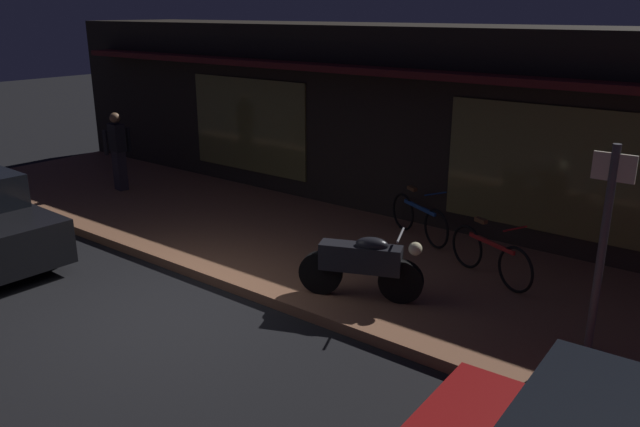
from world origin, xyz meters
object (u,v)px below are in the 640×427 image
object	(u,v)px
motorcycle	(363,264)
bicycle_extra	(419,218)
person_photographer	(118,150)
sign_post	(604,238)
bicycle_parked	(490,256)

from	to	relation	value
motorcycle	bicycle_extra	size ratio (longest dim) A/B	1.07
person_photographer	sign_post	bearing A→B (deg)	-4.39
bicycle_extra	motorcycle	bearing A→B (deg)	-77.12
motorcycle	bicycle_parked	bearing A→B (deg)	56.89
sign_post	bicycle_parked	bearing A→B (deg)	146.04
motorcycle	person_photographer	distance (m)	7.31
bicycle_extra	person_photographer	bearing A→B (deg)	-169.11
motorcycle	bicycle_parked	size ratio (longest dim) A/B	1.05
motorcycle	sign_post	xyz separation A→B (m)	(2.82, 0.49, 0.86)
bicycle_parked	sign_post	distance (m)	2.32
bicycle_parked	bicycle_extra	xyz separation A→B (m)	(-1.66, 0.87, 0.00)
motorcycle	bicycle_extra	xyz separation A→B (m)	(-0.58, 2.53, -0.14)
bicycle_extra	sign_post	xyz separation A→B (m)	(3.40, -2.04, 1.00)
motorcycle	bicycle_parked	distance (m)	1.98
bicycle_extra	bicycle_parked	bearing A→B (deg)	-27.68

